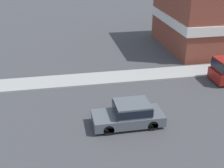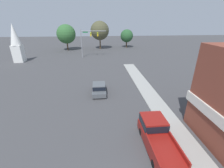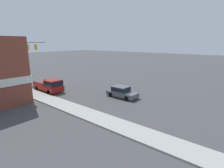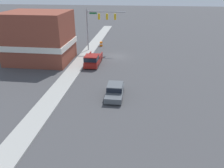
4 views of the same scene
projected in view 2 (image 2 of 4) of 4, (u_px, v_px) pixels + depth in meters
The scene contains 7 objects.
far_signal_assembly at pixel (89, 37), 41.05m from camera, with size 6.93×0.49×7.65m.
car_lead at pixel (99, 88), 21.79m from camera, with size 1.92×4.35×1.52m.
pickup_truck_parked at pixel (156, 134), 12.75m from camera, with size 2.12×5.53×1.96m.
church_steeple at pixel (16, 42), 36.59m from camera, with size 2.47×2.47×9.30m.
backdrop_tree_left_far at pixel (66, 34), 51.00m from camera, with size 6.34×6.34×8.66m.
backdrop_tree_left_mid at pixel (100, 31), 53.16m from camera, with size 6.53×6.53×9.69m.
backdrop_tree_center at pixel (127, 36), 57.00m from camera, with size 4.75×4.75×6.71m.
Camera 2 is at (-1.46, -4.37, 9.93)m, focal length 24.00 mm.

